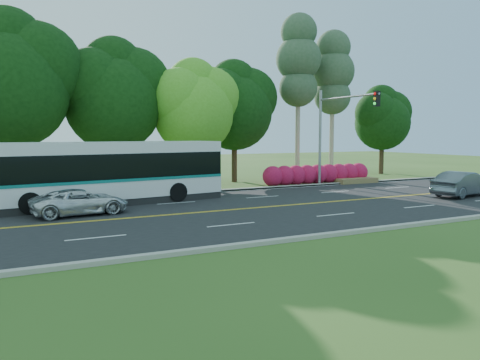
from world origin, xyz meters
name	(u,v)px	position (x,y,z in m)	size (l,w,h in m)	color
ground	(303,204)	(0.00, 0.00, 0.00)	(120.00, 120.00, 0.00)	#32531B
road	(303,204)	(0.00, 0.00, 0.01)	(60.00, 14.00, 0.02)	black
curb_north	(243,189)	(0.00, 7.15, 0.07)	(60.00, 0.30, 0.15)	#9F9B90
curb_south	(402,226)	(0.00, -7.15, 0.07)	(60.00, 0.30, 0.15)	#9F9B90
grass_verge	(231,187)	(0.00, 9.00, 0.05)	(60.00, 4.00, 0.10)	#32531B
lane_markings	(301,204)	(-0.09, 0.00, 0.02)	(57.60, 13.82, 0.00)	gold
tree_row	(146,93)	(-5.15, 12.13, 6.73)	(44.70, 9.10, 13.84)	black
bougainvillea_hedge	(320,175)	(7.18, 8.15, 0.72)	(9.50, 2.25, 1.50)	maroon
traffic_signal	(337,122)	(6.49, 5.40, 4.67)	(0.42, 6.10, 7.00)	gray
transit_bus	(106,173)	(-9.50, 4.77, 1.69)	(13.11, 4.41, 3.37)	silver
sedan	(463,184)	(10.53, -1.77, 0.78)	(1.61, 4.61, 1.52)	#525C63
suv	(80,202)	(-11.28, 1.91, 0.63)	(2.03, 4.41, 1.22)	silver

